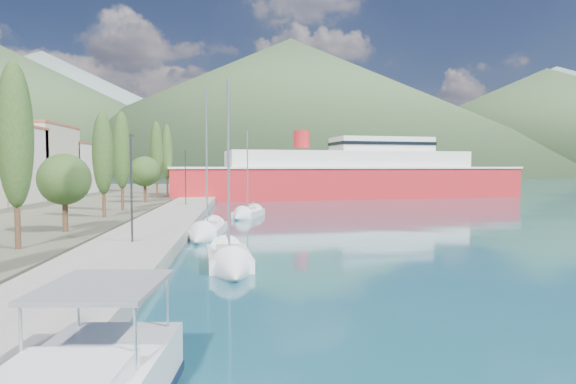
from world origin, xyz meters
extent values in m
plane|color=#174958|center=(0.00, 120.00, 0.00)|extent=(1400.00, 1400.00, 0.00)
cube|color=gray|center=(-9.00, 26.00, 0.40)|extent=(5.00, 88.00, 0.80)
cone|color=slate|center=(-250.00, 620.00, 75.00)|extent=(640.00, 640.00, 150.00)
cone|color=slate|center=(80.00, 680.00, 90.00)|extent=(760.00, 760.00, 180.00)
cone|color=slate|center=(420.00, 600.00, 70.00)|extent=(640.00, 640.00, 140.00)
cone|color=#384F2F|center=(40.00, 400.00, 57.50)|extent=(480.00, 480.00, 115.00)
cone|color=#384F2F|center=(260.00, 380.00, 45.00)|extent=(420.00, 420.00, 90.00)
cube|color=#BFB99C|center=(-32.00, 55.00, 5.70)|extent=(9.00, 13.00, 10.00)
cube|color=#9E5138|center=(-32.00, 55.00, 10.85)|extent=(9.20, 13.20, 0.30)
cube|color=silver|center=(-32.00, 66.00, 4.70)|extent=(9.00, 10.00, 8.00)
cube|color=#9E5138|center=(-32.00, 66.00, 8.85)|extent=(9.20, 10.20, 0.30)
cylinder|color=#47301E|center=(-14.60, 11.21, 1.78)|extent=(0.30, 0.30, 2.17)
ellipsoid|color=#2D481D|center=(-14.60, 11.21, 6.70)|extent=(1.80, 1.80, 7.68)
cylinder|color=#47301E|center=(-14.60, 18.08, 1.77)|extent=(0.36, 0.36, 2.14)
sphere|color=#2D481D|center=(-14.60, 18.08, 4.21)|extent=(3.42, 3.42, 3.42)
cylinder|color=#47301E|center=(-14.60, 27.24, 1.69)|extent=(0.30, 0.30, 1.99)
ellipsoid|color=#2D481D|center=(-14.60, 27.24, 6.22)|extent=(1.80, 1.80, 7.05)
cylinder|color=#47301E|center=(-14.60, 33.71, 1.78)|extent=(0.30, 0.30, 2.16)
ellipsoid|color=#2D481D|center=(-14.60, 33.71, 6.68)|extent=(1.80, 1.80, 7.65)
cylinder|color=#47301E|center=(-14.60, 44.98, 1.85)|extent=(0.36, 0.36, 2.31)
sphere|color=#2D481D|center=(-14.60, 44.98, 4.48)|extent=(3.69, 3.69, 3.69)
cylinder|color=#47301E|center=(-14.60, 53.29, 1.88)|extent=(0.30, 0.30, 2.36)
ellipsoid|color=#2D481D|center=(-14.60, 53.29, 7.24)|extent=(1.80, 1.80, 8.37)
cylinder|color=#47301E|center=(-14.60, 62.72, 1.92)|extent=(0.30, 0.30, 2.44)
ellipsoid|color=#2D481D|center=(-14.60, 62.72, 7.46)|extent=(1.80, 1.80, 8.64)
cylinder|color=#2D2D33|center=(-9.00, 12.45, 3.80)|extent=(0.12, 0.12, 6.00)
cube|color=#2D2D33|center=(-9.00, 12.70, 6.80)|extent=(0.15, 0.50, 0.12)
cylinder|color=#2D2D33|center=(-9.00, 38.89, 3.80)|extent=(0.12, 0.12, 6.00)
cube|color=#2D2D33|center=(-9.00, 39.14, 6.80)|extent=(0.15, 0.50, 0.12)
cube|color=slate|center=(-5.72, -5.07, 2.57)|extent=(2.55, 2.95, 0.10)
cube|color=silver|center=(-3.52, 9.63, 0.23)|extent=(2.60, 5.39, 0.83)
cube|color=silver|center=(-3.49, 9.29, 0.79)|extent=(1.47, 2.20, 0.32)
cylinder|color=silver|center=(-3.49, 9.29, 5.05)|extent=(0.12, 0.12, 8.81)
cone|color=silver|center=(-3.21, 6.31, 0.23)|extent=(2.35, 2.62, 2.13)
cube|color=silver|center=(-5.32, 20.75, 0.23)|extent=(2.67, 6.07, 0.83)
cube|color=silver|center=(-5.36, 20.36, 0.79)|extent=(1.49, 2.47, 0.32)
cylinder|color=silver|center=(-5.36, 20.36, 5.73)|extent=(0.12, 0.12, 10.17)
cone|color=silver|center=(-5.68, 16.99, 0.23)|extent=(2.37, 2.94, 2.13)
cube|color=silver|center=(-2.12, 33.50, 0.22)|extent=(3.47, 5.13, 0.81)
cube|color=silver|center=(-2.22, 33.20, 0.76)|extent=(1.78, 2.18, 0.31)
cylinder|color=silver|center=(-2.22, 33.20, 4.67)|extent=(0.12, 0.12, 8.08)
cone|color=silver|center=(-3.08, 30.64, 0.22)|extent=(2.66, 2.74, 2.06)
cube|color=red|center=(14.51, 62.19, 2.16)|extent=(57.94, 19.99, 5.49)
cube|color=silver|center=(14.51, 62.19, 4.90)|extent=(58.38, 20.39, 0.29)
cube|color=silver|center=(14.51, 62.19, 6.07)|extent=(40.22, 15.42, 2.94)
cube|color=silver|center=(20.32, 63.05, 8.72)|extent=(16.81, 9.55, 2.35)
cylinder|color=red|center=(6.75, 61.03, 9.41)|extent=(2.55, 2.55, 2.74)
camera|label=1|loc=(-2.84, -15.24, 5.04)|focal=30.00mm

